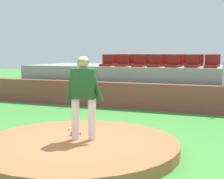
% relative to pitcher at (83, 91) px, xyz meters
% --- Properties ---
extents(ground_plane, '(60.00, 60.00, 0.00)m').
position_rel_pitcher_xyz_m(ground_plane, '(-0.07, -0.16, -1.31)').
color(ground_plane, '#3E8936').
extents(pitchers_mound, '(4.33, 4.33, 0.25)m').
position_rel_pitcher_xyz_m(pitchers_mound, '(-0.07, -0.16, -1.19)').
color(pitchers_mound, '#A9633C').
rests_on(pitchers_mound, ground_plane).
extents(pitcher, '(0.81, 0.39, 1.84)m').
position_rel_pitcher_xyz_m(pitcher, '(0.00, 0.00, 0.00)').
color(pitcher, white).
rests_on(pitcher, pitchers_mound).
extents(baseball, '(0.07, 0.07, 0.07)m').
position_rel_pitcher_xyz_m(baseball, '(-0.72, 0.65, -1.03)').
color(baseball, white).
rests_on(baseball, pitchers_mound).
extents(fielding_glove, '(0.35, 0.29, 0.11)m').
position_rel_pitcher_xyz_m(fielding_glove, '(-0.33, 0.24, -1.01)').
color(fielding_glove, brown).
rests_on(fielding_glove, pitchers_mound).
extents(brick_barrier, '(14.08, 0.40, 0.98)m').
position_rel_pitcher_xyz_m(brick_barrier, '(-0.07, 5.55, -0.82)').
color(brick_barrier, brown).
rests_on(brick_barrier, ground_plane).
extents(fence_post_left, '(0.06, 0.06, 0.86)m').
position_rel_pitcher_xyz_m(fence_post_left, '(-3.04, 5.55, 0.10)').
color(fence_post_left, silver).
rests_on(fence_post_left, brick_barrier).
extents(fence_post_right, '(0.06, 0.06, 0.86)m').
position_rel_pitcher_xyz_m(fence_post_right, '(2.56, 5.55, 0.10)').
color(fence_post_right, silver).
rests_on(fence_post_right, brick_barrier).
extents(bleacher_platform, '(12.20, 4.15, 1.56)m').
position_rel_pitcher_xyz_m(bleacher_platform, '(-0.07, 8.12, -0.53)').
color(bleacher_platform, gray).
rests_on(bleacher_platform, ground_plane).
extents(stadium_chair_0, '(0.48, 0.44, 0.50)m').
position_rel_pitcher_xyz_m(stadium_chair_0, '(-2.18, 6.59, 0.40)').
color(stadium_chair_0, maroon).
rests_on(stadium_chair_0, bleacher_platform).
extents(stadium_chair_1, '(0.48, 0.44, 0.50)m').
position_rel_pitcher_xyz_m(stadium_chair_1, '(-1.49, 6.59, 0.40)').
color(stadium_chair_1, maroon).
rests_on(stadium_chair_1, bleacher_platform).
extents(stadium_chair_2, '(0.48, 0.44, 0.50)m').
position_rel_pitcher_xyz_m(stadium_chair_2, '(-0.77, 6.58, 0.40)').
color(stadium_chair_2, maroon).
rests_on(stadium_chair_2, bleacher_platform).
extents(stadium_chair_3, '(0.48, 0.44, 0.50)m').
position_rel_pitcher_xyz_m(stadium_chair_3, '(-0.09, 6.54, 0.40)').
color(stadium_chair_3, maroon).
rests_on(stadium_chair_3, bleacher_platform).
extents(stadium_chair_4, '(0.48, 0.44, 0.50)m').
position_rel_pitcher_xyz_m(stadium_chair_4, '(0.61, 6.56, 0.40)').
color(stadium_chair_4, maroon).
rests_on(stadium_chair_4, bleacher_platform).
extents(stadium_chair_5, '(0.48, 0.44, 0.50)m').
position_rel_pitcher_xyz_m(stadium_chair_5, '(1.35, 6.58, 0.40)').
color(stadium_chair_5, maroon).
rests_on(stadium_chair_5, bleacher_platform).
extents(stadium_chair_6, '(0.48, 0.44, 0.50)m').
position_rel_pitcher_xyz_m(stadium_chair_6, '(2.05, 6.57, 0.40)').
color(stadium_chair_6, maroon).
rests_on(stadium_chair_6, bleacher_platform).
extents(stadium_chair_7, '(0.48, 0.44, 0.50)m').
position_rel_pitcher_xyz_m(stadium_chair_7, '(-2.15, 7.48, 0.40)').
color(stadium_chair_7, maroon).
rests_on(stadium_chair_7, bleacher_platform).
extents(stadium_chair_8, '(0.48, 0.44, 0.50)m').
position_rel_pitcher_xyz_m(stadium_chair_8, '(-1.49, 7.45, 0.40)').
color(stadium_chair_8, maroon).
rests_on(stadium_chair_8, bleacher_platform).
extents(stadium_chair_9, '(0.48, 0.44, 0.50)m').
position_rel_pitcher_xyz_m(stadium_chair_9, '(-0.77, 7.48, 0.40)').
color(stadium_chair_9, maroon).
rests_on(stadium_chair_9, bleacher_platform).
extents(stadium_chair_10, '(0.48, 0.44, 0.50)m').
position_rel_pitcher_xyz_m(stadium_chair_10, '(-0.05, 7.45, 0.40)').
color(stadium_chair_10, maroon).
rests_on(stadium_chair_10, bleacher_platform).
extents(stadium_chair_11, '(0.48, 0.44, 0.50)m').
position_rel_pitcher_xyz_m(stadium_chair_11, '(0.62, 7.44, 0.40)').
color(stadium_chair_11, maroon).
rests_on(stadium_chair_11, bleacher_platform).
extents(stadium_chair_12, '(0.48, 0.44, 0.50)m').
position_rel_pitcher_xyz_m(stadium_chair_12, '(1.32, 7.48, 0.40)').
color(stadium_chair_12, maroon).
rests_on(stadium_chair_12, bleacher_platform).
extents(stadium_chair_13, '(0.48, 0.44, 0.50)m').
position_rel_pitcher_xyz_m(stadium_chair_13, '(2.03, 7.45, 0.40)').
color(stadium_chair_13, maroon).
rests_on(stadium_chair_13, bleacher_platform).
extents(stadium_chair_14, '(0.48, 0.44, 0.50)m').
position_rel_pitcher_xyz_m(stadium_chair_14, '(-2.19, 8.34, 0.40)').
color(stadium_chair_14, maroon).
rests_on(stadium_chair_14, bleacher_platform).
extents(stadium_chair_15, '(0.48, 0.44, 0.50)m').
position_rel_pitcher_xyz_m(stadium_chair_15, '(-1.47, 8.37, 0.40)').
color(stadium_chair_15, maroon).
rests_on(stadium_chair_15, bleacher_platform).
extents(stadium_chair_16, '(0.48, 0.44, 0.50)m').
position_rel_pitcher_xyz_m(stadium_chair_16, '(-0.78, 8.35, 0.40)').
color(stadium_chair_16, maroon).
rests_on(stadium_chair_16, bleacher_platform).
extents(stadium_chair_17, '(0.48, 0.44, 0.50)m').
position_rel_pitcher_xyz_m(stadium_chair_17, '(-0.08, 8.35, 0.40)').
color(stadium_chair_17, maroon).
rests_on(stadium_chair_17, bleacher_platform).
extents(stadium_chair_18, '(0.48, 0.44, 0.50)m').
position_rel_pitcher_xyz_m(stadium_chair_18, '(0.62, 8.39, 0.40)').
color(stadium_chair_18, maroon).
rests_on(stadium_chair_18, bleacher_platform).
extents(stadium_chair_19, '(0.48, 0.44, 0.50)m').
position_rel_pitcher_xyz_m(stadium_chair_19, '(1.34, 8.34, 0.40)').
color(stadium_chair_19, maroon).
rests_on(stadium_chair_19, bleacher_platform).
extents(stadium_chair_20, '(0.48, 0.44, 0.50)m').
position_rel_pitcher_xyz_m(stadium_chair_20, '(2.03, 8.38, 0.40)').
color(stadium_chair_20, maroon).
rests_on(stadium_chair_20, bleacher_platform).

